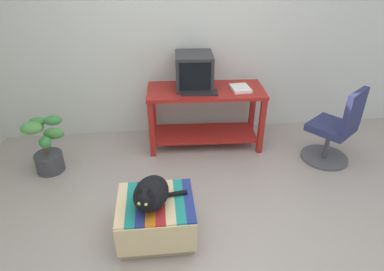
{
  "coord_description": "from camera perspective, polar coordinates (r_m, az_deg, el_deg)",
  "views": [
    {
      "loc": [
        -0.37,
        -1.9,
        2.14
      ],
      "look_at": [
        -0.08,
        0.85,
        0.55
      ],
      "focal_mm": 31.02,
      "sensor_mm": 36.0,
      "label": 1
    }
  ],
  "objects": [
    {
      "name": "back_wall",
      "position": [
        4.05,
        -0.7,
        17.97
      ],
      "size": [
        8.0,
        0.1,
        2.6
      ],
      "primitive_type": "cube",
      "color": "silver",
      "rests_on": "ground_plane"
    },
    {
      "name": "office_chair",
      "position": [
        3.93,
        23.47,
        0.72
      ],
      "size": [
        0.59,
        0.59,
        0.89
      ],
      "rotation": [
        0.0,
        0.0,
        3.8
      ],
      "color": "#4C4C51",
      "rests_on": "ground_plane"
    },
    {
      "name": "ground_plane",
      "position": [
        2.88,
        3.54,
        -18.06
      ],
      "size": [
        14.0,
        14.0,
        0.0
      ],
      "primitive_type": "plane",
      "color": "#9E9389"
    },
    {
      "name": "desk",
      "position": [
        3.9,
        2.3,
        4.83
      ],
      "size": [
        1.35,
        0.63,
        0.72
      ],
      "rotation": [
        0.0,
        0.0,
        -0.05
      ],
      "color": "maroon",
      "rests_on": "ground_plane"
    },
    {
      "name": "ottoman_with_blanket",
      "position": [
        2.84,
        -6.14,
        -13.97
      ],
      "size": [
        0.62,
        0.55,
        0.36
      ],
      "color": "tan",
      "rests_on": "ground_plane"
    },
    {
      "name": "book",
      "position": [
        3.82,
        8.31,
        8.03
      ],
      "size": [
        0.22,
        0.26,
        0.03
      ],
      "primitive_type": "cube",
      "rotation": [
        0.0,
        0.0,
        0.08
      ],
      "color": "white",
      "rests_on": "desk"
    },
    {
      "name": "potted_plant",
      "position": [
        3.8,
        -23.92,
        -1.69
      ],
      "size": [
        0.38,
        0.36,
        0.65
      ],
      "color": "#3D3D42",
      "rests_on": "ground_plane"
    },
    {
      "name": "keyboard",
      "position": [
        3.68,
        1.26,
        7.39
      ],
      "size": [
        0.41,
        0.18,
        0.02
      ],
      "primitive_type": "cube",
      "rotation": [
        0.0,
        0.0,
        -0.09
      ],
      "color": "black",
      "rests_on": "desk"
    },
    {
      "name": "cat",
      "position": [
        2.61,
        -7.13,
        -9.93
      ],
      "size": [
        0.47,
        0.44,
        0.29
      ],
      "rotation": [
        0.0,
        0.0,
        -0.28
      ],
      "color": "black",
      "rests_on": "ottoman_with_blanket"
    },
    {
      "name": "tv_monitor",
      "position": [
        3.8,
        0.33,
        10.98
      ],
      "size": [
        0.43,
        0.46,
        0.39
      ],
      "rotation": [
        0.0,
        0.0,
        -0.05
      ],
      "color": "#28282B",
      "rests_on": "desk"
    },
    {
      "name": "pen",
      "position": [
        3.91,
        7.73,
        8.39
      ],
      "size": [
        0.13,
        0.07,
        0.01
      ],
      "primitive_type": "cylinder",
      "rotation": [
        0.0,
        1.57,
        0.49
      ],
      "color": "#2351B2",
      "rests_on": "desk"
    }
  ]
}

